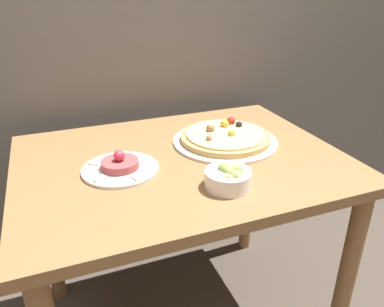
# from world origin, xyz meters

# --- Properties ---
(dining_table) EXTENTS (1.07, 0.81, 0.76)m
(dining_table) POSITION_xyz_m (0.00, 0.40, 0.65)
(dining_table) COLOR olive
(dining_table) RESTS_ON ground_plane
(pizza_plate) EXTENTS (0.38, 0.38, 0.06)m
(pizza_plate) POSITION_xyz_m (0.19, 0.46, 0.78)
(pizza_plate) COLOR silver
(pizza_plate) RESTS_ON dining_table
(tartare_plate) EXTENTS (0.24, 0.24, 0.07)m
(tartare_plate) POSITION_xyz_m (-0.21, 0.38, 0.78)
(tartare_plate) COLOR silver
(tartare_plate) RESTS_ON dining_table
(small_bowl) EXTENTS (0.13, 0.13, 0.07)m
(small_bowl) POSITION_xyz_m (0.06, 0.17, 0.79)
(small_bowl) COLOR white
(small_bowl) RESTS_ON dining_table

